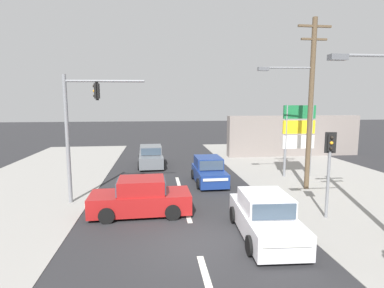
% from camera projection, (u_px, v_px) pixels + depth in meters
% --- Properties ---
extents(ground_plane, '(140.00, 140.00, 0.00)m').
position_uv_depth(ground_plane, '(196.00, 244.00, 10.04)').
color(ground_plane, '#28282B').
extents(lane_dash_near, '(0.20, 2.40, 0.01)m').
position_uv_depth(lane_dash_near, '(207.00, 279.00, 8.07)').
color(lane_dash_near, silver).
rests_on(lane_dash_near, ground).
extents(lane_dash_mid, '(0.20, 2.40, 0.01)m').
position_uv_depth(lane_dash_mid, '(187.00, 212.00, 12.99)').
color(lane_dash_mid, silver).
rests_on(lane_dash_mid, ground).
extents(lane_dash_far, '(0.20, 2.40, 0.01)m').
position_uv_depth(lane_dash_far, '(178.00, 182.00, 17.91)').
color(lane_dash_far, silver).
rests_on(lane_dash_far, ground).
extents(utility_pole_midground_right, '(3.78, 0.55, 9.09)m').
position_uv_depth(utility_pole_midground_right, '(308.00, 99.00, 15.90)').
color(utility_pole_midground_right, brown).
rests_on(utility_pole_midground_right, ground).
extents(traffic_signal_mast, '(3.68, 0.44, 6.00)m').
position_uv_depth(traffic_signal_mast, '(78.00, 122.00, 13.77)').
color(traffic_signal_mast, slate).
rests_on(traffic_signal_mast, ground).
extents(pedestal_signal_right_kerb, '(0.44, 0.31, 3.56)m').
position_uv_depth(pedestal_signal_right_kerb, '(329.00, 160.00, 12.02)').
color(pedestal_signal_right_kerb, slate).
rests_on(pedestal_signal_right_kerb, ground).
extents(shopping_plaza_sign, '(2.10, 0.16, 4.60)m').
position_uv_depth(shopping_plaza_sign, '(299.00, 130.00, 19.00)').
color(shopping_plaza_sign, slate).
rests_on(shopping_plaza_sign, ground).
extents(shopfront_wall_far, '(12.00, 1.00, 3.60)m').
position_uv_depth(shopfront_wall_far, '(293.00, 136.00, 26.85)').
color(shopfront_wall_far, gray).
rests_on(shopfront_wall_far, ground).
extents(hatchback_oncoming_mid, '(1.82, 3.66, 1.53)m').
position_uv_depth(hatchback_oncoming_mid, '(209.00, 171.00, 17.69)').
color(hatchback_oncoming_mid, navy).
rests_on(hatchback_oncoming_mid, ground).
extents(sedan_receding_far, '(1.99, 4.29, 1.56)m').
position_uv_depth(sedan_receding_far, '(151.00, 157.00, 22.49)').
color(sedan_receding_far, slate).
rests_on(sedan_receding_far, ground).
extents(sedan_crossing_left, '(2.07, 4.32, 1.56)m').
position_uv_depth(sedan_crossing_left, '(265.00, 217.00, 10.56)').
color(sedan_crossing_left, silver).
rests_on(sedan_crossing_left, ground).
extents(sedan_oncoming_near, '(4.27, 1.95, 1.56)m').
position_uv_depth(sedan_oncoming_near, '(141.00, 198.00, 12.70)').
color(sedan_oncoming_near, maroon).
rests_on(sedan_oncoming_near, ground).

